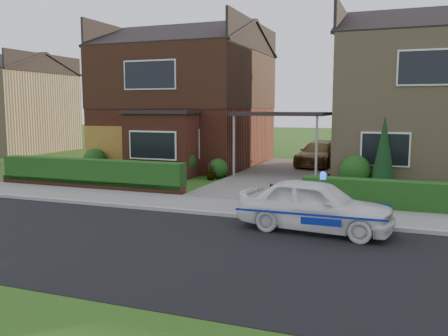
% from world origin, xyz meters
% --- Properties ---
extents(ground, '(120.00, 120.00, 0.00)m').
position_xyz_m(ground, '(0.00, 0.00, 0.00)').
color(ground, '#254612').
rests_on(ground, ground).
extents(road, '(60.00, 6.00, 0.02)m').
position_xyz_m(road, '(0.00, 0.00, 0.00)').
color(road, black).
rests_on(road, ground).
extents(kerb, '(60.00, 0.16, 0.12)m').
position_xyz_m(kerb, '(0.00, 3.05, 0.06)').
color(kerb, '#9E9993').
rests_on(kerb, ground).
extents(sidewalk, '(60.00, 2.00, 0.10)m').
position_xyz_m(sidewalk, '(0.00, 4.10, 0.05)').
color(sidewalk, slate).
rests_on(sidewalk, ground).
extents(driveway, '(3.80, 12.00, 0.12)m').
position_xyz_m(driveway, '(0.00, 11.00, 0.06)').
color(driveway, '#666059').
rests_on(driveway, ground).
extents(house_left, '(7.50, 9.53, 7.25)m').
position_xyz_m(house_left, '(-5.78, 13.90, 3.81)').
color(house_left, brown).
rests_on(house_left, ground).
extents(house_right, '(7.50, 8.06, 7.25)m').
position_xyz_m(house_right, '(5.80, 13.99, 3.66)').
color(house_right, '#9F8862').
rests_on(house_right, ground).
extents(carport_link, '(3.80, 3.00, 2.77)m').
position_xyz_m(carport_link, '(0.00, 10.95, 2.66)').
color(carport_link, black).
rests_on(carport_link, ground).
extents(garage_door, '(2.20, 0.10, 2.10)m').
position_xyz_m(garage_door, '(-8.25, 9.96, 1.05)').
color(garage_door, olive).
rests_on(garage_door, ground).
extents(dwarf_wall, '(7.70, 0.25, 0.36)m').
position_xyz_m(dwarf_wall, '(-5.80, 5.30, 0.18)').
color(dwarf_wall, brown).
rests_on(dwarf_wall, ground).
extents(hedge_left, '(7.50, 0.55, 0.90)m').
position_xyz_m(hedge_left, '(-5.80, 5.45, 0.00)').
color(hedge_left, '#1B3E13').
rests_on(hedge_left, ground).
extents(hedge_right, '(7.50, 0.55, 0.80)m').
position_xyz_m(hedge_right, '(5.80, 5.35, 0.00)').
color(hedge_right, '#1B3E13').
rests_on(hedge_right, ground).
extents(shrub_left_far, '(1.08, 1.08, 1.08)m').
position_xyz_m(shrub_left_far, '(-8.50, 9.50, 0.54)').
color(shrub_left_far, '#1B3E13').
rests_on(shrub_left_far, ground).
extents(shrub_left_mid, '(1.32, 1.32, 1.32)m').
position_xyz_m(shrub_left_mid, '(-4.00, 9.30, 0.66)').
color(shrub_left_mid, '#1B3E13').
rests_on(shrub_left_mid, ground).
extents(shrub_left_near, '(0.84, 0.84, 0.84)m').
position_xyz_m(shrub_left_near, '(-2.40, 9.60, 0.42)').
color(shrub_left_near, '#1B3E13').
rests_on(shrub_left_near, ground).
extents(shrub_right_near, '(1.20, 1.20, 1.20)m').
position_xyz_m(shrub_right_near, '(3.20, 9.40, 0.60)').
color(shrub_right_near, '#1B3E13').
rests_on(shrub_right_near, ground).
extents(conifer_a, '(0.90, 0.90, 2.60)m').
position_xyz_m(conifer_a, '(4.20, 9.20, 1.30)').
color(conifer_a, black).
rests_on(conifer_a, ground).
extents(neighbour_left, '(6.50, 7.00, 5.20)m').
position_xyz_m(neighbour_left, '(-20.00, 16.00, 2.60)').
color(neighbour_left, '#9F8862').
rests_on(neighbour_left, ground).
extents(police_car, '(3.38, 3.82, 1.42)m').
position_xyz_m(police_car, '(2.91, 2.40, 0.63)').
color(police_car, white).
rests_on(police_car, ground).
extents(driveway_car, '(1.93, 4.09, 1.15)m').
position_xyz_m(driveway_car, '(0.97, 14.50, 0.70)').
color(driveway_car, brown).
rests_on(driveway_car, driveway).
extents(potted_plant_a, '(0.39, 0.29, 0.67)m').
position_xyz_m(potted_plant_a, '(-3.76, 6.00, 0.34)').
color(potted_plant_a, gray).
rests_on(potted_plant_a, ground).
extents(potted_plant_b, '(0.59, 0.56, 0.85)m').
position_xyz_m(potted_plant_b, '(-5.97, 8.62, 0.42)').
color(potted_plant_b, gray).
rests_on(potted_plant_b, ground).
extents(potted_plant_c, '(0.45, 0.45, 0.70)m').
position_xyz_m(potted_plant_c, '(-2.50, 9.00, 0.35)').
color(potted_plant_c, gray).
rests_on(potted_plant_c, ground).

